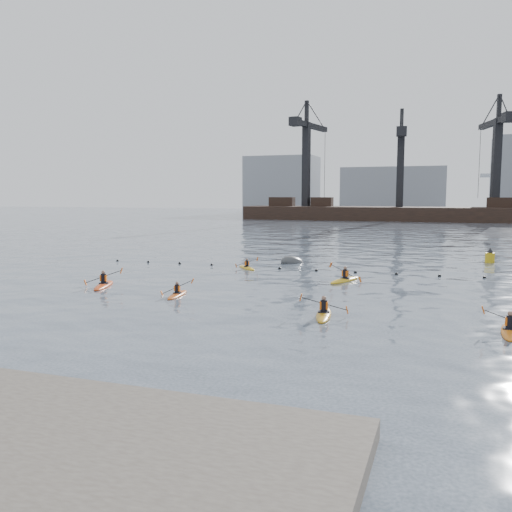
# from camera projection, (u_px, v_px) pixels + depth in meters

# --- Properties ---
(ground) EXTENTS (400.00, 400.00, 0.00)m
(ground) POSITION_uv_depth(u_px,v_px,m) (162.00, 345.00, 21.15)
(ground) COLOR #313E48
(ground) RESTS_ON ground
(float_line) EXTENTS (33.24, 0.73, 0.24)m
(float_line) POSITION_uv_depth(u_px,v_px,m) (298.00, 269.00, 42.43)
(float_line) COLOR black
(float_line) RESTS_ON ground
(barge_pier) EXTENTS (72.00, 19.30, 29.50)m
(barge_pier) POSITION_uv_depth(u_px,v_px,m) (398.00, 212.00, 124.11)
(barge_pier) COLOR black
(barge_pier) RESTS_ON ground
(skyline) EXTENTS (141.00, 28.00, 22.00)m
(skyline) POSITION_uv_depth(u_px,v_px,m) (419.00, 183.00, 160.24)
(skyline) COLOR gray
(skyline) RESTS_ON ground
(kayaker_0) EXTENTS (2.06, 3.01, 1.17)m
(kayaker_0) POSITION_uv_depth(u_px,v_px,m) (177.00, 294.00, 31.48)
(kayaker_0) COLOR #BF4D12
(kayaker_0) RESTS_ON ground
(kayaker_1) EXTENTS (2.37, 3.57, 1.19)m
(kayaker_1) POSITION_uv_depth(u_px,v_px,m) (324.00, 314.00, 26.24)
(kayaker_1) COLOR #BE8616
(kayaker_1) RESTS_ON ground
(kayaker_2) EXTENTS (2.42, 3.68, 1.34)m
(kayaker_2) POSITION_uv_depth(u_px,v_px,m) (104.00, 285.00, 34.72)
(kayaker_2) COLOR #CC4013
(kayaker_2) RESTS_ON ground
(kayaker_3) EXTENTS (2.38, 3.63, 1.35)m
(kayaker_3) POSITION_uv_depth(u_px,v_px,m) (345.00, 279.00, 36.85)
(kayaker_3) COLOR yellow
(kayaker_3) RESTS_ON ground
(kayaker_4) EXTENTS (2.29, 3.38, 1.20)m
(kayaker_4) POSITION_uv_depth(u_px,v_px,m) (509.00, 330.00, 23.01)
(kayaker_4) COLOR orange
(kayaker_4) RESTS_ON ground
(kayaker_5) EXTENTS (2.38, 2.49, 0.98)m
(kayaker_5) POSITION_uv_depth(u_px,v_px,m) (247.00, 267.00, 43.14)
(kayaker_5) COLOR yellow
(kayaker_5) RESTS_ON ground
(mooring_buoy) EXTENTS (2.60, 2.81, 1.61)m
(mooring_buoy) POSITION_uv_depth(u_px,v_px,m) (292.00, 263.00, 46.83)
(mooring_buoy) COLOR #3B3D40
(mooring_buoy) RESTS_ON ground
(nav_buoy) EXTENTS (0.80, 0.80, 1.45)m
(nav_buoy) POSITION_uv_depth(u_px,v_px,m) (490.00, 257.00, 46.91)
(nav_buoy) COLOR #BB9E12
(nav_buoy) RESTS_ON ground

